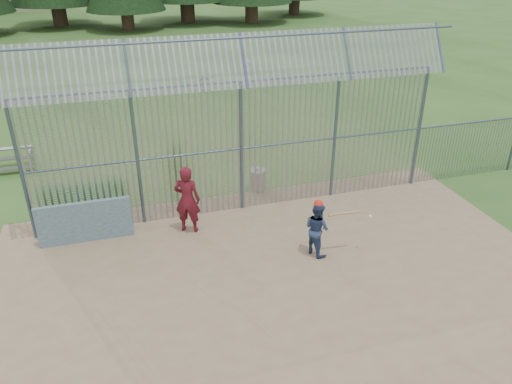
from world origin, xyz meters
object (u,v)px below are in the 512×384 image
object	(u,v)px
batter	(317,229)
onlooker	(187,199)
dugout_wall	(85,222)
trash_can	(257,180)

from	to	relation	value
batter	onlooker	xyz separation A→B (m)	(-3.03, 2.11, 0.25)
batter	onlooker	distance (m)	3.70
dugout_wall	batter	bearing A→B (deg)	-22.07
onlooker	batter	bearing A→B (deg)	169.01
batter	trash_can	bearing A→B (deg)	-14.93
onlooker	trash_can	xyz separation A→B (m)	(2.62, 1.91, -0.64)
batter	trash_can	distance (m)	4.05
onlooker	dugout_wall	bearing A→B (deg)	18.61
batter	onlooker	bearing A→B (deg)	34.38
dugout_wall	batter	world-z (taller)	batter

